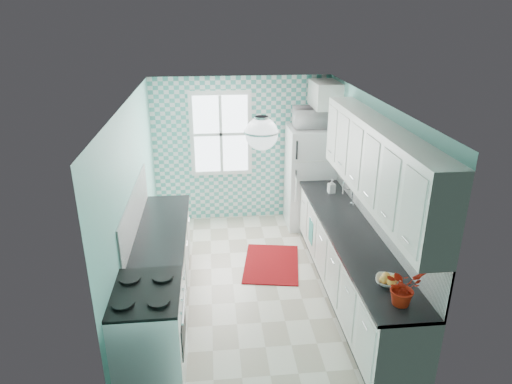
{
  "coord_description": "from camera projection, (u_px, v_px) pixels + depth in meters",
  "views": [
    {
      "loc": [
        -0.52,
        -5.33,
        3.52
      ],
      "look_at": [
        0.05,
        0.25,
        1.25
      ],
      "focal_mm": 32.0,
      "sensor_mm": 36.0,
      "label": 1
    }
  ],
  "objects": [
    {
      "name": "ceiling",
      "position": [
        254.0,
        101.0,
        5.34
      ],
      "size": [
        3.0,
        4.4,
        0.02
      ],
      "primitive_type": "cube",
      "color": "white",
      "rests_on": "wall_back"
    },
    {
      "name": "wall_back",
      "position": [
        242.0,
        150.0,
        7.85
      ],
      "size": [
        3.0,
        0.02,
        2.5
      ],
      "primitive_type": "cube",
      "color": "#7BCBBE",
      "rests_on": "floor"
    },
    {
      "name": "ceiling_light",
      "position": [
        261.0,
        133.0,
        4.67
      ],
      "size": [
        0.34,
        0.34,
        0.35
      ],
      "color": "silver",
      "rests_on": "ceiling"
    },
    {
      "name": "backsplash_left",
      "position": [
        135.0,
        211.0,
        5.62
      ],
      "size": [
        0.02,
        2.15,
        0.51
      ],
      "primitive_type": "cube",
      "color": "white",
      "rests_on": "wall_left"
    },
    {
      "name": "upper_cabinet_fridge",
      "position": [
        324.0,
        94.0,
        7.25
      ],
      "size": [
        0.4,
        0.74,
        0.4
      ],
      "primitive_type": "cube",
      "color": "white",
      "rests_on": "wall_right"
    },
    {
      "name": "upper_cabinets_right",
      "position": [
        377.0,
        162.0,
        5.14
      ],
      "size": [
        0.33,
        3.2,
        0.9
      ],
      "primitive_type": "cube",
      "color": "white",
      "rests_on": "wall_right"
    },
    {
      "name": "floor",
      "position": [
        254.0,
        283.0,
        6.28
      ],
      "size": [
        3.0,
        4.4,
        0.02
      ],
      "primitive_type": "cube",
      "color": "silver",
      "rests_on": "ground"
    },
    {
      "name": "sink",
      "position": [
        337.0,
        207.0,
        6.37
      ],
      "size": [
        0.57,
        0.48,
        0.53
      ],
      "rotation": [
        0.0,
        0.0,
        -0.02
      ],
      "color": "silver",
      "rests_on": "countertop_right"
    },
    {
      "name": "microwave",
      "position": [
        312.0,
        117.0,
        7.31
      ],
      "size": [
        0.59,
        0.4,
        0.33
      ],
      "primitive_type": "imported",
      "rotation": [
        0.0,
        0.0,
        3.14
      ],
      "color": "white",
      "rests_on": "fridge"
    },
    {
      "name": "fruit_bowl",
      "position": [
        388.0,
        281.0,
        4.57
      ],
      "size": [
        0.34,
        0.34,
        0.06
      ],
      "primitive_type": "imported",
      "rotation": [
        0.0,
        0.0,
        -0.4
      ],
      "color": "white",
      "rests_on": "countertop_right"
    },
    {
      "name": "accent_wall",
      "position": [
        242.0,
        150.0,
        7.83
      ],
      "size": [
        3.0,
        0.01,
        2.5
      ],
      "primitive_type": "cube",
      "color": "#4DAA9E",
      "rests_on": "wall_back"
    },
    {
      "name": "base_cabinets_left",
      "position": [
        163.0,
        262.0,
        5.93
      ],
      "size": [
        0.6,
        2.15,
        0.9
      ],
      "primitive_type": "cube",
      "color": "white",
      "rests_on": "floor"
    },
    {
      "name": "base_cabinets_right",
      "position": [
        350.0,
        265.0,
        5.85
      ],
      "size": [
        0.6,
        3.6,
        0.9
      ],
      "primitive_type": "cube",
      "color": "white",
      "rests_on": "floor"
    },
    {
      "name": "countertop_right",
      "position": [
        352.0,
        233.0,
        5.68
      ],
      "size": [
        0.63,
        3.6,
        0.04
      ],
      "primitive_type": "cube",
      "color": "black",
      "rests_on": "base_cabinets_right"
    },
    {
      "name": "fridge",
      "position": [
        309.0,
        177.0,
        7.7
      ],
      "size": [
        0.75,
        0.74,
        1.72
      ],
      "rotation": [
        0.0,
        0.0,
        0.02
      ],
      "color": "silver",
      "rests_on": "floor"
    },
    {
      "name": "soap_bottle",
      "position": [
        332.0,
        186.0,
        6.81
      ],
      "size": [
        0.11,
        0.11,
        0.22
      ],
      "primitive_type": "imported",
      "rotation": [
        0.0,
        0.0,
        0.16
      ],
      "color": "silver",
      "rests_on": "countertop_right"
    },
    {
      "name": "wall_left",
      "position": [
        133.0,
        204.0,
        5.67
      ],
      "size": [
        0.02,
        4.4,
        2.5
      ],
      "primitive_type": "cube",
      "color": "#7BCBBE",
      "rests_on": "floor"
    },
    {
      "name": "window",
      "position": [
        221.0,
        134.0,
        7.66
      ],
      "size": [
        1.04,
        0.05,
        1.44
      ],
      "color": "white",
      "rests_on": "wall_back"
    },
    {
      "name": "potted_plant",
      "position": [
        403.0,
        287.0,
        4.21
      ],
      "size": [
        0.41,
        0.39,
        0.36
      ],
      "primitive_type": "imported",
      "rotation": [
        0.0,
        0.0,
        0.38
      ],
      "color": "#B52722",
      "rests_on": "countertop_right"
    },
    {
      "name": "dish_towel",
      "position": [
        311.0,
        232.0,
        6.67
      ],
      "size": [
        0.09,
        0.23,
        0.35
      ],
      "primitive_type": "cube",
      "rotation": [
        0.0,
        0.0,
        -0.32
      ],
      "color": "#50C0A9",
      "rests_on": "base_cabinets_right"
    },
    {
      "name": "stove",
      "position": [
        149.0,
        335.0,
        4.47
      ],
      "size": [
        0.69,
        0.86,
        1.03
      ],
      "rotation": [
        0.0,
        0.0,
        0.01
      ],
      "color": "silver",
      "rests_on": "floor"
    },
    {
      "name": "countertop_left",
      "position": [
        161.0,
        229.0,
        5.75
      ],
      "size": [
        0.63,
        2.15,
        0.04
      ],
      "primitive_type": "cube",
      "color": "black",
      "rests_on": "base_cabinets_left"
    },
    {
      "name": "wall_front",
      "position": [
        280.0,
        303.0,
        3.77
      ],
      "size": [
        3.0,
        0.02,
        2.5
      ],
      "primitive_type": "cube",
      "color": "#7BCBBE",
      "rests_on": "floor"
    },
    {
      "name": "wall_right",
      "position": [
        369.0,
        195.0,
        5.95
      ],
      "size": [
        0.02,
        4.4,
        2.5
      ],
      "primitive_type": "cube",
      "color": "#7BCBBE",
      "rests_on": "floor"
    },
    {
      "name": "rug",
      "position": [
        271.0,
        264.0,
        6.73
      ],
      "size": [
        0.96,
        1.24,
        0.02
      ],
      "primitive_type": "cube",
      "rotation": [
        0.0,
        0.0,
        -0.17
      ],
      "color": "maroon",
      "rests_on": "floor"
    },
    {
      "name": "backsplash_right",
      "position": [
        378.0,
        211.0,
        5.6
      ],
      "size": [
        0.02,
        3.6,
        0.51
      ],
      "primitive_type": "cube",
      "color": "white",
      "rests_on": "wall_right"
    }
  ]
}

